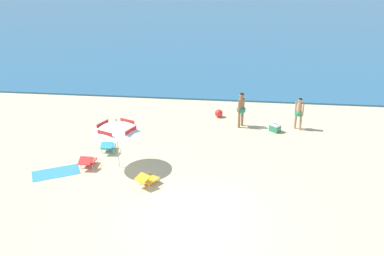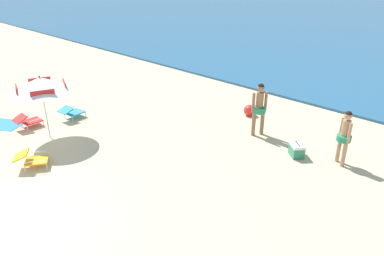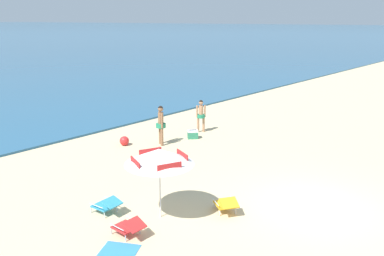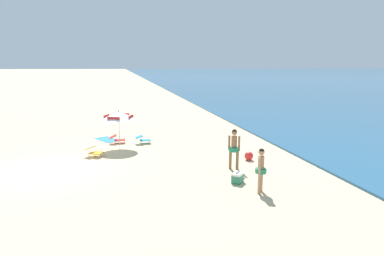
{
  "view_description": "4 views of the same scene",
  "coord_description": "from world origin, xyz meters",
  "views": [
    {
      "loc": [
        1.19,
        -11.35,
        8.06
      ],
      "look_at": [
        -0.77,
        5.59,
        0.79
      ],
      "focal_mm": 38.69,
      "sensor_mm": 36.0,
      "label": 1
    },
    {
      "loc": [
        7.31,
        -1.57,
        5.31
      ],
      "look_at": [
        0.62,
        5.56,
        0.78
      ],
      "focal_mm": 33.96,
      "sensor_mm": 36.0,
      "label": 2
    },
    {
      "loc": [
        -10.72,
        -4.45,
        5.46
      ],
      "look_at": [
        0.54,
        5.32,
        1.41
      ],
      "focal_mm": 37.55,
      "sensor_mm": 36.0,
      "label": 3
    },
    {
      "loc": [
        14.7,
        3.1,
        4.49
      ],
      "look_at": [
        -1.43,
        6.66,
        1.36
      ],
      "focal_mm": 31.1,
      "sensor_mm": 36.0,
      "label": 4
    }
  ],
  "objects": [
    {
      "name": "person_standing_beside",
      "position": [
        1.41,
        7.91,
        1.03
      ],
      "size": [
        0.44,
        0.47,
        1.78
      ],
      "color": "#8C6042",
      "rests_on": "ground"
    },
    {
      "name": "lounge_chair_under_umbrella",
      "position": [
        -4.32,
        4.38,
        0.28
      ],
      "size": [
        0.63,
        0.91,
        0.5
      ],
      "color": "teal",
      "rests_on": "ground"
    },
    {
      "name": "ground_plane",
      "position": [
        0.0,
        0.0,
        0.0
      ],
      "size": [
        800.0,
        800.0,
        0.0
      ],
      "primitive_type": "plane",
      "color": "#D1BA8E"
    },
    {
      "name": "lounge_chair_beside_umbrella",
      "position": [
        -2.01,
        1.79,
        0.28
      ],
      "size": [
        0.92,
        1.01,
        0.51
      ],
      "color": "gold",
      "rests_on": "ground"
    },
    {
      "name": "beach_ball",
      "position": [
        0.26,
        9.08,
        0.21
      ],
      "size": [
        0.42,
        0.42,
        0.42
      ],
      "primitive_type": "sphere",
      "color": "red",
      "rests_on": "ground"
    },
    {
      "name": "person_standing_near_shore",
      "position": [
        4.21,
        7.91,
        0.94
      ],
      "size": [
        0.4,
        0.4,
        1.62
      ],
      "color": "tan",
      "rests_on": "ground"
    },
    {
      "name": "cooler_box",
      "position": [
        3.08,
        7.48,
        0.2
      ],
      "size": [
        0.6,
        0.59,
        0.43
      ],
      "color": "#2D7F5B",
      "rests_on": "ground"
    },
    {
      "name": "beach_umbrella_striped_main",
      "position": [
        -3.44,
        3.05,
        1.83
      ],
      "size": [
        1.96,
        1.96,
        2.11
      ],
      "color": "silver",
      "rests_on": "ground"
    },
    {
      "name": "beach_towel",
      "position": [
        -5.82,
        2.31,
        0.01
      ],
      "size": [
        2.01,
        1.66,
        0.01
      ],
      "primitive_type": "cube",
      "rotation": [
        0.0,
        0.0,
        2.07
      ],
      "color": "#3384BC",
      "rests_on": "ground"
    },
    {
      "name": "lounge_chair_facing_sea",
      "position": [
        -4.72,
        2.93,
        0.27
      ],
      "size": [
        0.59,
        0.89,
        0.51
      ],
      "color": "red",
      "rests_on": "ground"
    }
  ]
}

